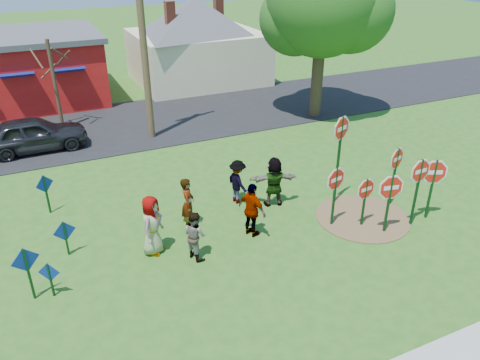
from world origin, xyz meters
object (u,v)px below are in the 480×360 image
object	(u,v)px
utility_pole	(141,22)
stop_sign_c	(419,178)
person_a	(152,225)
stop_sign_b	(341,138)
stop_sign_a	(365,192)
stop_sign_d	(396,163)
person_b	(188,203)
leafy_tree	(325,6)
suv	(34,134)

from	to	relation	value
utility_pole	stop_sign_c	bearing A→B (deg)	-62.72
utility_pole	person_a	bearing A→B (deg)	-104.88
stop_sign_b	person_a	size ratio (longest dim) A/B	1.80
stop_sign_a	stop_sign_b	xyz separation A→B (m)	(0.07, 1.68, 1.28)
stop_sign_d	utility_pole	xyz separation A→B (m)	(-6.10, 9.93, 3.72)
stop_sign_a	person_b	distance (m)	5.79
stop_sign_d	stop_sign_a	bearing A→B (deg)	-177.31
stop_sign_a	utility_pole	distance (m)	12.18
stop_sign_c	leafy_tree	world-z (taller)	leafy_tree
person_a	utility_pole	xyz separation A→B (m)	(2.44, 9.18, 4.42)
stop_sign_d	utility_pole	bearing A→B (deg)	103.17
stop_sign_b	person_a	distance (m)	6.98
stop_sign_a	stop_sign_d	world-z (taller)	stop_sign_d
stop_sign_a	person_b	xyz separation A→B (m)	(-5.29, 2.33, -0.35)
person_a	utility_pole	size ratio (longest dim) A/B	0.19
stop_sign_d	person_b	size ratio (longest dim) A/B	1.31
stop_sign_c	suv	size ratio (longest dim) A/B	0.56
leafy_tree	stop_sign_c	bearing A→B (deg)	-106.80
suv	utility_pole	world-z (taller)	utility_pole
suv	utility_pole	xyz separation A→B (m)	(5.19, -0.60, 4.56)
stop_sign_a	suv	distance (m)	14.71
suv	stop_sign_b	bearing A→B (deg)	-135.62
stop_sign_d	utility_pole	distance (m)	12.24
stop_sign_a	stop_sign_d	size ratio (longest dim) A/B	0.80
stop_sign_c	utility_pole	xyz separation A→B (m)	(-5.82, 11.29, 3.60)
stop_sign_d	suv	bearing A→B (deg)	118.59
person_a	leafy_tree	bearing A→B (deg)	-13.32
stop_sign_b	utility_pole	world-z (taller)	utility_pole
stop_sign_a	stop_sign_d	bearing A→B (deg)	15.04
stop_sign_b	person_b	size ratio (longest dim) A/B	1.91
stop_sign_b	suv	distance (m)	13.62
stop_sign_b	stop_sign_d	bearing A→B (deg)	-49.28
stop_sign_a	stop_sign_c	distance (m)	1.75
stop_sign_a	utility_pole	world-z (taller)	utility_pole
stop_sign_c	person_b	bearing A→B (deg)	153.42
stop_sign_d	suv	world-z (taller)	stop_sign_d
stop_sign_c	person_b	xyz separation A→B (m)	(-6.83, 2.99, -0.87)
stop_sign_c	leafy_tree	xyz separation A→B (m)	(3.22, 10.67, 3.88)
suv	stop_sign_a	bearing A→B (deg)	-140.44
person_b	stop_sign_b	bearing A→B (deg)	-74.04
person_b	stop_sign_c	bearing A→B (deg)	-90.74
suv	person_b	bearing A→B (deg)	-155.41
leafy_tree	stop_sign_b	bearing A→B (deg)	-119.35
person_a	person_b	world-z (taller)	person_a
stop_sign_a	leafy_tree	world-z (taller)	leafy_tree
stop_sign_d	person_b	bearing A→B (deg)	148.69
person_a	suv	size ratio (longest dim) A/B	0.42
stop_sign_b	stop_sign_c	bearing A→B (deg)	-77.90
leafy_tree	person_a	bearing A→B (deg)	-143.32
stop_sign_c	utility_pole	size ratio (longest dim) A/B	0.25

